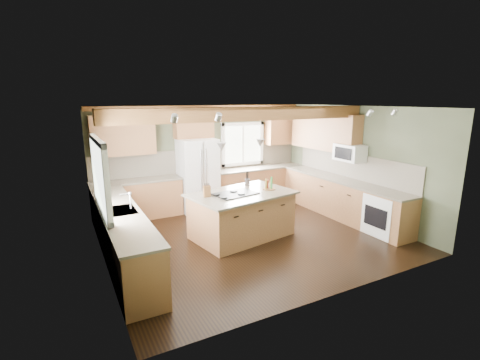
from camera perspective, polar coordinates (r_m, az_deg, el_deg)
floor at (r=7.26m, az=1.65°, el=-9.11°), size 5.60×5.60×0.00m
ceiling at (r=6.71m, az=1.80°, el=11.88°), size 5.60×5.60×0.00m
wall_back at (r=9.09m, az=-6.09°, el=3.93°), size 5.60×0.00×5.60m
wall_left at (r=6.04m, az=-22.09°, el=-1.74°), size 0.00×5.00×5.00m
wall_right at (r=8.58m, az=18.24°, el=2.78°), size 0.00×5.00×5.00m
ceiling_beam at (r=6.78m, az=1.49°, el=10.79°), size 5.55×0.26×0.26m
soffit_trim at (r=8.88m, az=-6.04°, el=11.76°), size 5.55×0.20×0.10m
backsplash_back at (r=9.09m, az=-6.04°, el=3.36°), size 5.58×0.03×0.58m
backsplash_right at (r=8.62m, az=17.89°, el=2.24°), size 0.03×3.70×0.58m
base_cab_back_left at (r=8.50m, az=-16.45°, el=-3.14°), size 2.02×0.60×0.88m
counter_back_left at (r=8.39m, az=-16.65°, el=-0.13°), size 2.06×0.64×0.04m
base_cab_back_right at (r=9.65m, az=2.95°, el=-0.68°), size 2.62×0.60×0.88m
counter_back_right at (r=9.55m, az=2.98°, el=2.00°), size 2.66×0.64×0.04m
base_cab_left at (r=6.38m, az=-18.76°, el=-8.82°), size 0.60×3.70×0.88m
counter_left at (r=6.23m, az=-19.08°, el=-4.89°), size 0.64×3.74×0.04m
base_cab_right at (r=8.59m, az=16.19°, el=-2.95°), size 0.60×3.70×0.88m
counter_right at (r=8.48m, az=16.39°, el=0.03°), size 0.64×3.74×0.04m
upper_cab_back_left at (r=8.31m, az=-18.67°, el=6.97°), size 1.40×0.35×0.90m
upper_cab_over_fridge at (r=8.72m, az=-7.64°, el=9.12°), size 0.96×0.35×0.70m
upper_cab_right at (r=9.02m, az=13.64°, el=7.73°), size 0.35×2.20×0.90m
upper_cab_back_corner at (r=9.94m, az=6.74°, el=8.49°), size 0.90×0.35×0.90m
window_left at (r=6.03m, az=-22.16°, el=0.69°), size 0.04×1.60×1.05m
window_back at (r=9.52m, az=0.39°, el=5.95°), size 1.10×0.04×1.00m
sink at (r=6.22m, az=-19.08°, el=-4.84°), size 0.50×0.65×0.03m
faucet at (r=6.21m, az=-17.54°, el=-3.37°), size 0.02×0.02×0.28m
dishwasher at (r=5.21m, az=-16.20°, el=-13.89°), size 0.60×0.60×0.84m
oven at (r=7.76m, az=22.79°, el=-5.30°), size 0.60×0.72×0.84m
microwave at (r=8.35m, az=17.56°, el=4.30°), size 0.40×0.70×0.38m
pendant_left at (r=6.48m, az=-3.04°, el=5.42°), size 0.18×0.18×0.16m
pendant_right at (r=7.05m, az=3.33°, el=6.06°), size 0.18×0.18×0.16m
refrigerator at (r=8.71m, az=-6.92°, el=0.82°), size 0.90×0.74×1.80m
island at (r=7.09m, az=0.26°, el=-5.86°), size 2.07×1.47×0.88m
island_top at (r=6.95m, az=0.27°, el=-2.27°), size 2.22×1.62×0.04m
cooktop at (r=6.85m, az=-0.77°, el=-2.25°), size 0.90×0.68×0.02m
knife_block at (r=6.67m, az=-5.44°, el=-1.85°), size 0.14×0.12×0.22m
utensil_crock at (r=7.53m, az=1.20°, el=-0.35°), size 0.14×0.14×0.14m
bottle_tray at (r=7.21m, az=4.80°, el=-0.58°), size 0.28×0.28×0.25m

